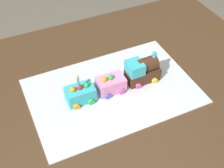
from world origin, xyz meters
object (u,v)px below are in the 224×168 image
at_px(dining_table, 109,112).
at_px(cake_car_gondola_turquoise, 80,94).
at_px(birthday_candle, 78,80).
at_px(cake_locomotive, 142,70).
at_px(cake_car_tanker_bubblegum, 111,84).

height_order(dining_table, cake_car_gondola_turquoise, cake_car_gondola_turquoise).
bearing_deg(cake_car_gondola_turquoise, birthday_candle, 0.00).
bearing_deg(dining_table, birthday_candle, -3.98).
bearing_deg(cake_car_gondola_turquoise, dining_table, 175.91).
height_order(dining_table, cake_locomotive, cake_locomotive).
bearing_deg(cake_car_gondola_turquoise, cake_car_tanker_bubblegum, 180.00).
xyz_separation_m(cake_locomotive, cake_car_gondola_turquoise, (0.25, -0.00, -0.02)).
height_order(cake_locomotive, cake_car_gondola_turquoise, cake_locomotive).
distance_m(cake_car_gondola_turquoise, birthday_candle, 0.07).
bearing_deg(birthday_candle, dining_table, 176.02).
xyz_separation_m(dining_table, cake_car_tanker_bubblegum, (-0.01, -0.01, 0.14)).
relative_size(cake_locomotive, cake_car_gondola_turquoise, 1.40).
distance_m(dining_table, birthday_candle, 0.23).
relative_size(cake_car_gondola_turquoise, birthday_candle, 1.94).
height_order(cake_locomotive, birthday_candle, birthday_candle).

